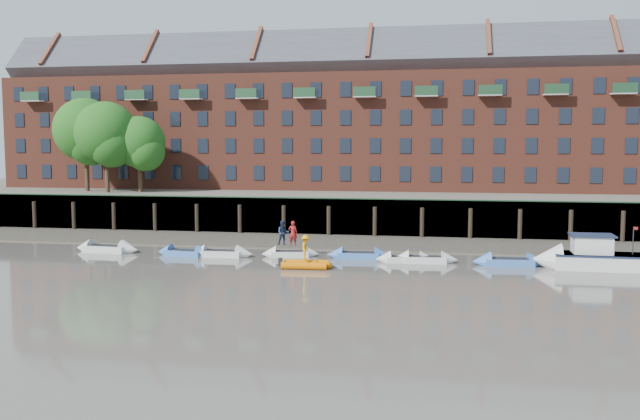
% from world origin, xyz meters
% --- Properties ---
extents(ground, '(220.00, 220.00, 0.00)m').
position_xyz_m(ground, '(0.00, 0.00, 0.00)').
color(ground, '#645E56').
rests_on(ground, ground).
extents(foreshore, '(110.00, 8.00, 0.50)m').
position_xyz_m(foreshore, '(0.00, 18.00, 0.00)').
color(foreshore, '#3D382F').
rests_on(foreshore, ground).
extents(mud_band, '(110.00, 1.60, 0.10)m').
position_xyz_m(mud_band, '(0.00, 14.60, 0.00)').
color(mud_band, '#4C4336').
rests_on(mud_band, ground).
extents(river_wall, '(110.00, 1.23, 3.30)m').
position_xyz_m(river_wall, '(-0.00, 22.38, 1.59)').
color(river_wall, '#2D2A26').
rests_on(river_wall, ground).
extents(bank_terrace, '(110.00, 28.00, 3.20)m').
position_xyz_m(bank_terrace, '(0.00, 36.00, 1.60)').
color(bank_terrace, '#5E594D').
rests_on(bank_terrace, ground).
extents(apartment_terrace, '(80.60, 15.56, 20.98)m').
position_xyz_m(apartment_terrace, '(-0.00, 36.99, 12.82)').
color(apartment_terrace, brown).
rests_on(apartment_terrace, bank_terrace).
extents(tree_cluster, '(11.76, 7.74, 9.40)m').
position_xyz_m(tree_cluster, '(-25.62, 27.35, 9.00)').
color(tree_cluster, '#3A281C').
rests_on(tree_cluster, bank_terrace).
extents(rowboat_0, '(5.11, 1.80, 1.46)m').
position_xyz_m(rowboat_0, '(-16.64, 10.08, 0.26)').
color(rowboat_0, silver).
rests_on(rowboat_0, ground).
extents(rowboat_1, '(4.36, 1.72, 1.23)m').
position_xyz_m(rowboat_1, '(-10.38, 9.47, 0.22)').
color(rowboat_1, '#4071C3').
rests_on(rowboat_1, ground).
extents(rowboat_2, '(4.59, 1.41, 1.32)m').
position_xyz_m(rowboat_2, '(-7.69, 9.62, 0.23)').
color(rowboat_2, silver).
rests_on(rowboat_2, ground).
extents(rowboat_3, '(4.20, 1.93, 1.18)m').
position_xyz_m(rowboat_3, '(-2.89, 10.45, 0.21)').
color(rowboat_3, silver).
rests_on(rowboat_3, ground).
extents(rowboat_4, '(4.49, 1.51, 1.29)m').
position_xyz_m(rowboat_4, '(1.96, 10.52, 0.23)').
color(rowboat_4, '#4071C3').
rests_on(rowboat_4, ground).
extents(rowboat_5, '(4.15, 1.80, 1.16)m').
position_xyz_m(rowboat_5, '(5.23, 9.65, 0.21)').
color(rowboat_5, silver).
rests_on(rowboat_5, ground).
extents(rowboat_6, '(4.42, 1.53, 1.26)m').
position_xyz_m(rowboat_6, '(6.53, 9.67, 0.22)').
color(rowboat_6, silver).
rests_on(rowboat_6, ground).
extents(rowboat_7, '(4.86, 1.76, 1.38)m').
position_xyz_m(rowboat_7, '(11.98, 9.46, 0.24)').
color(rowboat_7, '#4071C3').
rests_on(rowboat_7, ground).
extents(rib_tender, '(3.20, 1.64, 0.55)m').
position_xyz_m(rib_tender, '(-0.84, 6.24, 0.24)').
color(rib_tender, orange).
rests_on(rib_tender, ground).
extents(motor_launch, '(6.90, 2.37, 2.83)m').
position_xyz_m(motor_launch, '(16.30, 9.19, 0.72)').
color(motor_launch, silver).
rests_on(motor_launch, ground).
extents(person_rower_a, '(0.64, 0.43, 1.75)m').
position_xyz_m(person_rower_a, '(-2.72, 10.55, 1.67)').
color(person_rower_a, maroon).
rests_on(person_rower_a, rowboat_3).
extents(person_rower_b, '(1.00, 0.86, 1.76)m').
position_xyz_m(person_rower_b, '(-3.43, 10.59, 1.67)').
color(person_rower_b, '#19233F').
rests_on(person_rower_b, rowboat_3).
extents(person_rib_crew, '(0.65, 1.08, 1.63)m').
position_xyz_m(person_rib_crew, '(-0.94, 6.27, 1.33)').
color(person_rib_crew, orange).
rests_on(person_rib_crew, rib_tender).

